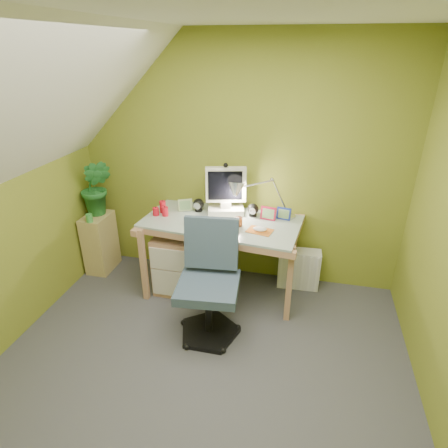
% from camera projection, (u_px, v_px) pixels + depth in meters
% --- Properties ---
extents(floor, '(3.20, 3.20, 0.01)m').
position_uv_depth(floor, '(193.00, 387.00, 2.73)').
color(floor, '#47474C').
rests_on(floor, ground).
extents(ceiling, '(3.20, 3.20, 0.01)m').
position_uv_depth(ceiling, '(174.00, 9.00, 1.69)').
color(ceiling, white).
rests_on(ceiling, wall_back).
extents(wall_back, '(3.20, 0.01, 2.40)m').
position_uv_depth(wall_back, '(238.00, 165.00, 3.61)').
color(wall_back, olive).
rests_on(wall_back, floor).
extents(slope_ceiling, '(1.10, 3.20, 1.10)m').
position_uv_depth(slope_ceiling, '(14.00, 123.00, 2.13)').
color(slope_ceiling, white).
rests_on(slope_ceiling, wall_left).
extents(desk, '(1.51, 0.87, 0.77)m').
position_uv_depth(desk, '(222.00, 256.00, 3.66)').
color(desk, tan).
rests_on(desk, floor).
extents(monitor, '(0.43, 0.31, 0.53)m').
position_uv_depth(monitor, '(226.00, 187.00, 3.53)').
color(monitor, silver).
rests_on(monitor, desk).
extents(speaker_left, '(0.12, 0.12, 0.13)m').
position_uv_depth(speaker_left, '(199.00, 205.00, 3.66)').
color(speaker_left, black).
rests_on(speaker_left, desk).
extents(speaker_right, '(0.13, 0.13, 0.13)m').
position_uv_depth(speaker_right, '(253.00, 210.00, 3.55)').
color(speaker_right, black).
rests_on(speaker_right, desk).
extents(keyboard, '(0.45, 0.24, 0.02)m').
position_uv_depth(keyboard, '(209.00, 225.00, 3.38)').
color(keyboard, silver).
rests_on(keyboard, desk).
extents(mousepad, '(0.25, 0.20, 0.01)m').
position_uv_depth(mousepad, '(260.00, 231.00, 3.29)').
color(mousepad, '#C3641E').
rests_on(mousepad, desk).
extents(mouse, '(0.13, 0.09, 0.04)m').
position_uv_depth(mouse, '(260.00, 229.00, 3.28)').
color(mouse, white).
rests_on(mouse, mousepad).
extents(amber_tumbler, '(0.08, 0.08, 0.08)m').
position_uv_depth(amber_tumbler, '(239.00, 222.00, 3.37)').
color(amber_tumbler, brown).
rests_on(amber_tumbler, desk).
extents(candle_cluster, '(0.16, 0.14, 0.12)m').
position_uv_depth(candle_cluster, '(161.00, 208.00, 3.60)').
color(candle_cluster, red).
rests_on(candle_cluster, desk).
extents(photo_frame_red, '(0.14, 0.05, 0.12)m').
position_uv_depth(photo_frame_red, '(268.00, 213.00, 3.48)').
color(photo_frame_red, '#B31333').
rests_on(photo_frame_red, desk).
extents(photo_frame_blue, '(0.13, 0.04, 0.11)m').
position_uv_depth(photo_frame_blue, '(284.00, 214.00, 3.49)').
color(photo_frame_blue, '#16299B').
rests_on(photo_frame_blue, desk).
extents(photo_frame_green, '(0.13, 0.08, 0.12)m').
position_uv_depth(photo_frame_green, '(185.00, 205.00, 3.67)').
color(photo_frame_green, '#A4B97F').
rests_on(photo_frame_green, desk).
extents(desk_lamp, '(0.57, 0.33, 0.57)m').
position_uv_depth(desk_lamp, '(274.00, 189.00, 3.43)').
color(desk_lamp, silver).
rests_on(desk_lamp, desk).
extents(side_ledge, '(0.24, 0.36, 0.64)m').
position_uv_depth(side_ledge, '(100.00, 242.00, 4.05)').
color(side_ledge, tan).
rests_on(side_ledge, floor).
extents(potted_plant, '(0.36, 0.31, 0.59)m').
position_uv_depth(potted_plant, '(96.00, 188.00, 3.82)').
color(potted_plant, '#246C2E').
rests_on(potted_plant, side_ledge).
extents(green_cup, '(0.08, 0.08, 0.08)m').
position_uv_depth(green_cup, '(89.00, 218.00, 3.75)').
color(green_cup, green).
rests_on(green_cup, side_ledge).
extents(task_chair, '(0.61, 0.61, 1.00)m').
position_uv_depth(task_chair, '(208.00, 285.00, 3.02)').
color(task_chair, '#384A5C').
rests_on(task_chair, floor).
extents(radiator, '(0.42, 0.18, 0.41)m').
position_uv_depth(radiator, '(299.00, 269.00, 3.79)').
color(radiator, silver).
rests_on(radiator, floor).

